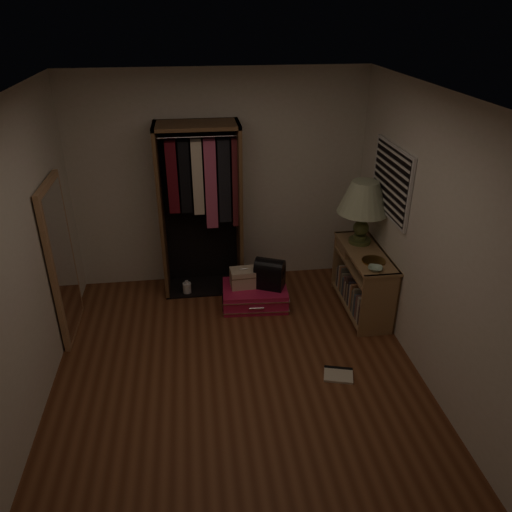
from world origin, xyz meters
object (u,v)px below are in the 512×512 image
object	(u,v)px
black_bag	(270,273)
floor_mirror	(62,261)
console_bookshelf	(361,277)
open_wardrobe	(202,195)
table_lamp	(364,198)
white_jug	(187,288)
train_case	(244,278)
pink_suitcase	(255,296)

from	to	relation	value
black_bag	floor_mirror	bearing A→B (deg)	-149.27
console_bookshelf	open_wardrobe	size ratio (longest dim) A/B	0.55
table_lamp	white_jug	bearing A→B (deg)	169.69
floor_mirror	black_bag	bearing A→B (deg)	6.33
table_lamp	white_jug	size ratio (longest dim) A/B	4.07
train_case	table_lamp	size ratio (longest dim) A/B	0.45
console_bookshelf	train_case	xyz separation A→B (m)	(-1.33, 0.25, -0.05)
pink_suitcase	black_bag	distance (m)	0.35
open_wardrobe	pink_suitcase	distance (m)	1.33
black_bag	white_jug	bearing A→B (deg)	-175.75
open_wardrobe	pink_suitcase	bearing A→B (deg)	-42.84
floor_mirror	table_lamp	xyz separation A→B (m)	(3.24, 0.23, 0.44)
train_case	pink_suitcase	bearing A→B (deg)	-24.36
pink_suitcase	black_bag	world-z (taller)	black_bag
train_case	floor_mirror	bearing A→B (deg)	-174.37
train_case	white_jug	size ratio (longest dim) A/B	1.85
pink_suitcase	white_jug	xyz separation A→B (m)	(-0.80, 0.35, -0.04)
console_bookshelf	floor_mirror	world-z (taller)	floor_mirror
black_bag	table_lamp	world-z (taller)	table_lamp
white_jug	table_lamp	bearing A→B (deg)	-10.31
black_bag	table_lamp	size ratio (longest dim) A/B	0.54
pink_suitcase	table_lamp	distance (m)	1.68
floor_mirror	table_lamp	world-z (taller)	floor_mirror
black_bag	table_lamp	bearing A→B (deg)	23.87
open_wardrobe	black_bag	world-z (taller)	open_wardrobe
pink_suitcase	white_jug	distance (m)	0.87
console_bookshelf	train_case	world-z (taller)	console_bookshelf
console_bookshelf	floor_mirror	xyz separation A→B (m)	(-3.24, -0.05, 0.46)
floor_mirror	white_jug	distance (m)	1.57
train_case	table_lamp	distance (m)	1.63
console_bookshelf	table_lamp	xyz separation A→B (m)	(0.01, 0.19, 0.89)
floor_mirror	white_jug	world-z (taller)	floor_mirror
black_bag	table_lamp	distance (m)	1.35
table_lamp	open_wardrobe	bearing A→B (deg)	163.14
black_bag	white_jug	distance (m)	1.09
black_bag	table_lamp	xyz separation A→B (m)	(1.04, -0.01, 0.87)
open_wardrobe	floor_mirror	size ratio (longest dim) A/B	1.21
floor_mirror	white_jug	bearing A→B (deg)	25.97
open_wardrobe	white_jug	distance (m)	1.17
console_bookshelf	table_lamp	size ratio (longest dim) A/B	1.53
open_wardrobe	train_case	distance (m)	1.08
floor_mirror	table_lamp	distance (m)	3.28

